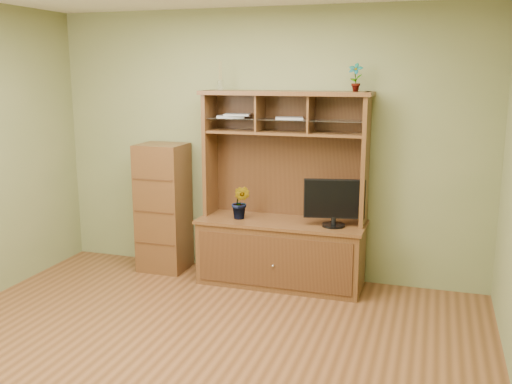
% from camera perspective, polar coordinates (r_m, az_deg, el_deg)
% --- Properties ---
extents(room, '(4.54, 4.04, 2.74)m').
position_cam_1_polar(room, '(3.96, -7.56, 1.26)').
color(room, '#533017').
rests_on(room, ground).
extents(media_hutch, '(1.66, 0.61, 1.90)m').
position_cam_1_polar(media_hutch, '(5.65, 2.60, -4.06)').
color(media_hutch, '#4A2A15').
rests_on(media_hutch, room).
extents(monitor, '(0.57, 0.22, 0.45)m').
position_cam_1_polar(monitor, '(5.37, 7.81, -0.97)').
color(monitor, black).
rests_on(monitor, media_hutch).
extents(orchid_plant, '(0.20, 0.17, 0.34)m').
position_cam_1_polar(orchid_plant, '(5.61, -1.54, -1.04)').
color(orchid_plant, '#2B501B').
rests_on(orchid_plant, media_hutch).
extents(top_plant, '(0.15, 0.12, 0.26)m').
position_cam_1_polar(top_plant, '(5.38, 9.91, 11.24)').
color(top_plant, '#346C26').
rests_on(top_plant, media_hutch).
extents(reed_diffuser, '(0.06, 0.06, 0.28)m').
position_cam_1_polar(reed_diffuser, '(5.71, -3.59, 11.23)').
color(reed_diffuser, silver).
rests_on(reed_diffuser, media_hutch).
extents(magazines, '(0.91, 0.28, 0.04)m').
position_cam_1_polar(magazines, '(5.62, -0.48, 7.56)').
color(magazines, '#A2A2A6').
rests_on(magazines, media_hutch).
extents(side_cabinet, '(0.48, 0.44, 1.35)m').
position_cam_1_polar(side_cabinet, '(6.10, -9.24, -1.53)').
color(side_cabinet, '#4A2A15').
rests_on(side_cabinet, room).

